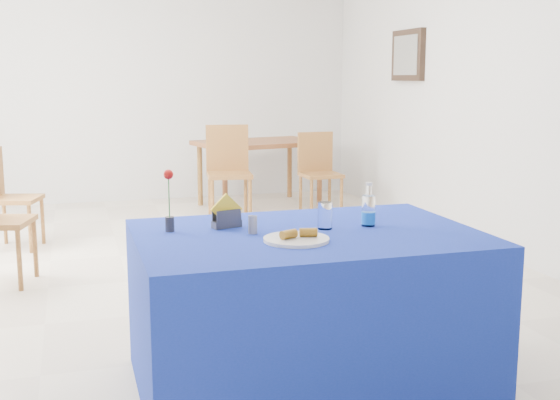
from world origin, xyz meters
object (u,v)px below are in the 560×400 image
object	(u,v)px
blue_table	(307,309)
chair_bg_right	(318,167)
plate	(296,239)
chair_bg_left	(228,166)
water_bottle	(368,212)
oak_table	(259,148)
chair_win_b	(6,191)

from	to	relation	value
blue_table	chair_bg_right	distance (m)	4.33
plate	chair_bg_left	size ratio (longest dim) A/B	0.30
water_bottle	chair_bg_right	size ratio (longest dim) A/B	0.24
blue_table	plate	bearing A→B (deg)	-123.77
water_bottle	chair_bg_left	size ratio (longest dim) A/B	0.22
blue_table	water_bottle	xyz separation A→B (m)	(0.33, 0.05, 0.45)
blue_table	water_bottle	distance (m)	0.56
water_bottle	oak_table	xyz separation A→B (m)	(0.70, 4.68, -0.15)
oak_table	chair_win_b	bearing A→B (deg)	-152.52
blue_table	chair_bg_left	bearing A→B (deg)	82.81
oak_table	chair_bg_left	distance (m)	0.90
chair_bg_right	chair_win_b	distance (m)	3.20
chair_bg_right	oak_table	bearing A→B (deg)	124.29
chair_bg_left	chair_bg_right	xyz separation A→B (m)	(1.01, 0.05, -0.06)
water_bottle	chair_bg_right	world-z (taller)	water_bottle
water_bottle	chair_bg_left	distance (m)	3.97
plate	chair_win_b	size ratio (longest dim) A/B	0.34
chair_win_b	chair_bg_left	bearing A→B (deg)	-57.14
chair_bg_right	chair_win_b	size ratio (longest dim) A/B	1.01
plate	chair_bg_left	xyz separation A→B (m)	(0.61, 4.17, -0.20)
chair_win_b	oak_table	bearing A→B (deg)	-46.85
blue_table	chair_bg_right	bearing A→B (deg)	69.54
chair_bg_left	chair_win_b	bearing A→B (deg)	-155.55
water_bottle	chair_win_b	world-z (taller)	water_bottle
chair_bg_left	chair_win_b	distance (m)	2.22
blue_table	oak_table	world-z (taller)	blue_table
oak_table	chair_win_b	world-z (taller)	chair_win_b
water_bottle	oak_table	bearing A→B (deg)	81.47
water_bottle	chair_bg_right	xyz separation A→B (m)	(1.18, 4.01, -0.32)
blue_table	oak_table	bearing A→B (deg)	77.67
oak_table	chair_bg_right	xyz separation A→B (m)	(0.48, -0.67, -0.16)
plate	oak_table	xyz separation A→B (m)	(1.14, 4.89, -0.09)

